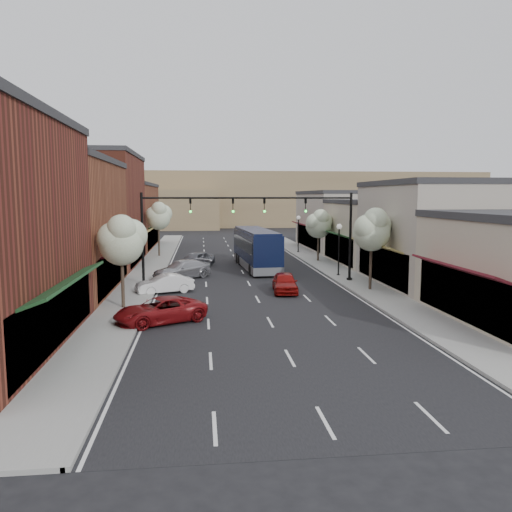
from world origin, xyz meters
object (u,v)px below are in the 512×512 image
object	(u,v)px
signal_mast_right	(321,223)
tree_right_near	(373,229)
lamp_post_near	(339,241)
lamp_post_far	(298,228)
red_hatchback	(285,283)
parked_car_c	(182,270)
parked_car_b	(165,284)
tree_left_far	(159,216)
parked_car_d	(195,260)
tree_left_near	(122,239)
parked_car_a	(160,310)
signal_mast_left	(174,224)
tree_right_far	(319,223)
coach_bus	(256,248)

from	to	relation	value
signal_mast_right	tree_right_near	bearing A→B (deg)	-56.09
lamp_post_near	lamp_post_far	world-z (taller)	same
signal_mast_right	lamp_post_far	distance (m)	20.19
tree_right_near	red_hatchback	world-z (taller)	tree_right_near
parked_car_c	parked_car_b	bearing A→B (deg)	-48.50
tree_left_far	parked_car_d	world-z (taller)	tree_left_far
tree_left_near	parked_car_a	world-z (taller)	tree_left_near
parked_car_b	signal_mast_left	bearing A→B (deg)	150.48
signal_mast_right	tree_left_near	world-z (taller)	signal_mast_right
lamp_post_far	red_hatchback	xyz separation A→B (m)	(-5.62, -23.82, -2.30)
signal_mast_left	tree_left_far	distance (m)	18.14
parked_car_c	parked_car_a	bearing A→B (deg)	-41.75
parked_car_d	tree_right_far	bearing A→B (deg)	49.31
tree_right_near	lamp_post_near	xyz separation A→B (m)	(-0.55, 6.56, -1.45)
signal_mast_left	tree_left_near	bearing A→B (deg)	-108.10
red_hatchback	coach_bus	bearing A→B (deg)	98.85
lamp_post_far	parked_car_a	bearing A→B (deg)	-113.44
tree_left_far	parked_car_a	xyz separation A→B (m)	(2.40, -29.42, -3.93)
parked_car_c	tree_left_far	bearing A→B (deg)	152.11
signal_mast_right	tree_right_near	size ratio (longest dim) A/B	1.38
parked_car_b	tree_left_near	bearing A→B (deg)	-41.58
tree_right_far	tree_left_far	bearing A→B (deg)	160.13
tree_left_far	red_hatchback	world-z (taller)	tree_left_far
lamp_post_far	parked_car_c	bearing A→B (deg)	-127.26
lamp_post_near	parked_car_c	world-z (taller)	lamp_post_near
signal_mast_left	lamp_post_far	size ratio (longest dim) A/B	1.85
tree_right_far	signal_mast_right	bearing A→B (deg)	-102.85
parked_car_a	parked_car_c	world-z (taller)	parked_car_c
signal_mast_left	tree_right_far	size ratio (longest dim) A/B	1.51
signal_mast_right	coach_bus	bearing A→B (deg)	117.03
red_hatchback	tree_left_near	bearing A→B (deg)	-152.44
signal_mast_right	tree_right_near	world-z (taller)	signal_mast_right
parked_car_b	parked_car_c	distance (m)	6.08
tree_left_far	lamp_post_near	distance (m)	22.33
tree_left_near	parked_car_a	distance (m)	5.48
signal_mast_right	signal_mast_left	bearing A→B (deg)	180.00
parked_car_b	coach_bus	bearing A→B (deg)	126.80
signal_mast_left	coach_bus	bearing A→B (deg)	49.03
signal_mast_left	tree_right_near	distance (m)	14.55
signal_mast_right	red_hatchback	bearing A→B (deg)	-132.08
signal_mast_left	lamp_post_near	bearing A→B (deg)	10.56
red_hatchback	parked_car_a	bearing A→B (deg)	-130.91
tree_left_far	parked_car_b	xyz separation A→B (m)	(2.05, -21.06, -3.95)
coach_bus	tree_right_far	bearing A→B (deg)	24.94
parked_car_a	parked_car_d	xyz separation A→B (m)	(1.65, 20.72, 0.08)
tree_right_far	parked_car_d	size ratio (longest dim) A/B	1.22
red_hatchback	parked_car_d	size ratio (longest dim) A/B	0.93
tree_left_near	parked_car_c	bearing A→B (deg)	74.51
coach_bus	parked_car_c	xyz separation A→B (m)	(-6.68, -5.27, -1.15)
tree_right_near	red_hatchback	xyz separation A→B (m)	(-6.17, 0.24, -3.75)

